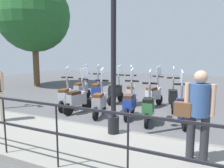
{
  "coord_description": "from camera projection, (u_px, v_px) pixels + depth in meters",
  "views": [
    {
      "loc": [
        -6.86,
        -2.88,
        2.03
      ],
      "look_at": [
        0.2,
        0.5,
        0.9
      ],
      "focal_mm": 35.0,
      "sensor_mm": 36.0,
      "label": 1
    }
  ],
  "objects": [
    {
      "name": "ground_plane",
      "position": [
        122.0,
        111.0,
        7.65
      ],
      "size": [
        28.0,
        28.0,
        0.0
      ],
      "primitive_type": "plane",
      "color": "#4C4C4F"
    },
    {
      "name": "promenade_walkway",
      "position": [
        67.0,
        142.0,
        4.82
      ],
      "size": [
        2.2,
        20.0,
        0.15
      ],
      "color": "gray",
      "rests_on": "ground_plane"
    },
    {
      "name": "fence_railing",
      "position": [
        28.0,
        119.0,
        3.77
      ],
      "size": [
        0.04,
        16.03,
        1.07
      ],
      "color": "black",
      "rests_on": "promenade_walkway"
    },
    {
      "name": "lamp_post_near",
      "position": [
        113.0,
        52.0,
        4.88
      ],
      "size": [
        0.26,
        0.9,
        4.29
      ],
      "color": "black",
      "rests_on": "promenade_walkway"
    },
    {
      "name": "pedestrian_with_bag",
      "position": [
        198.0,
        110.0,
        3.66
      ],
      "size": [
        0.32,
        0.65,
        1.59
      ],
      "rotation": [
        0.0,
        0.0,
        0.01
      ],
      "color": "#28282D",
      "rests_on": "promenade_walkway"
    },
    {
      "name": "tree_large",
      "position": [
        34.0,
        16.0,
        12.87
      ],
      "size": [
        4.26,
        4.26,
        6.33
      ],
      "color": "brown",
      "rests_on": "ground_plane"
    },
    {
      "name": "scooter_near_0",
      "position": [
        182.0,
        109.0,
        6.06
      ],
      "size": [
        1.2,
        0.54,
        1.54
      ],
      "rotation": [
        0.0,
        0.0,
        0.28
      ],
      "color": "black",
      "rests_on": "ground_plane"
    },
    {
      "name": "scooter_near_1",
      "position": [
        148.0,
        107.0,
        6.26
      ],
      "size": [
        1.22,
        0.47,
        1.54
      ],
      "rotation": [
        0.0,
        0.0,
        0.18
      ],
      "color": "black",
      "rests_on": "ground_plane"
    },
    {
      "name": "scooter_near_2",
      "position": [
        130.0,
        103.0,
        6.8
      ],
      "size": [
        1.23,
        0.45,
        1.54
      ],
      "rotation": [
        0.0,
        0.0,
        0.14
      ],
      "color": "black",
      "rests_on": "ground_plane"
    },
    {
      "name": "scooter_near_3",
      "position": [
        100.0,
        102.0,
        6.94
      ],
      "size": [
        1.22,
        0.49,
        1.54
      ],
      "rotation": [
        0.0,
        0.0,
        0.2
      ],
      "color": "black",
      "rests_on": "ground_plane"
    },
    {
      "name": "scooter_near_4",
      "position": [
        78.0,
        99.0,
        7.35
      ],
      "size": [
        1.21,
        0.53,
        1.54
      ],
      "rotation": [
        0.0,
        0.0,
        -0.27
      ],
      "color": "black",
      "rests_on": "ground_plane"
    },
    {
      "name": "scooter_near_5",
      "position": [
        65.0,
        96.0,
        7.81
      ],
      "size": [
        1.2,
        0.55,
        1.54
      ],
      "rotation": [
        0.0,
        0.0,
        0.31
      ],
      "color": "black",
      "rests_on": "ground_plane"
    },
    {
      "name": "scooter_far_0",
      "position": [
        173.0,
        97.0,
        7.63
      ],
      "size": [
        1.22,
        0.49,
        1.54
      ],
      "rotation": [
        0.0,
        0.0,
        0.21
      ],
      "color": "black",
      "rests_on": "ground_plane"
    },
    {
      "name": "scooter_far_1",
      "position": [
        154.0,
        94.0,
        8.18
      ],
      "size": [
        1.2,
        0.54,
        1.54
      ],
      "rotation": [
        0.0,
        0.0,
        -0.29
      ],
      "color": "black",
      "rests_on": "ground_plane"
    },
    {
      "name": "scooter_far_2",
      "position": [
        130.0,
        93.0,
        8.52
      ],
      "size": [
        1.19,
        0.55,
        1.54
      ],
      "rotation": [
        0.0,
        0.0,
        0.31
      ],
      "color": "black",
      "rests_on": "ground_plane"
    },
    {
      "name": "scooter_far_3",
      "position": [
        116.0,
        92.0,
        8.74
      ],
      "size": [
        1.23,
        0.44,
        1.54
      ],
      "rotation": [
        0.0,
        0.0,
        -0.07
      ],
      "color": "black",
      "rests_on": "ground_plane"
    },
    {
      "name": "scooter_far_4",
      "position": [
        97.0,
        90.0,
        9.11
      ],
      "size": [
        1.21,
        0.53,
        1.54
      ],
      "rotation": [
        0.0,
        0.0,
        0.27
      ],
      "color": "black",
      "rests_on": "ground_plane"
    },
    {
      "name": "scooter_far_5",
      "position": [
        81.0,
        89.0,
        9.38
      ],
      "size": [
        1.23,
        0.44,
        1.54
      ],
      "rotation": [
        0.0,
        0.0,
        -0.06
      ],
      "color": "black",
      "rests_on": "ground_plane"
    }
  ]
}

